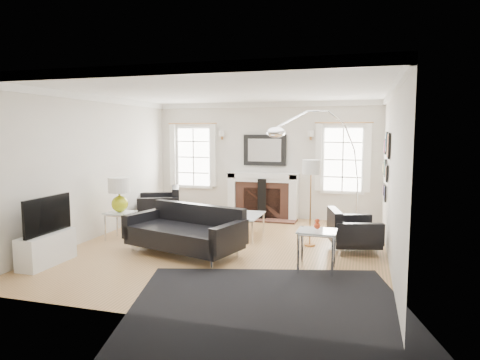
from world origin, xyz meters
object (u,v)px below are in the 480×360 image
(sofa, at_px, (187,232))
(coffee_table, at_px, (236,216))
(gourd_lamp, at_px, (119,192))
(arc_floor_lamp, at_px, (319,165))
(fireplace, at_px, (263,196))
(armchair_left, at_px, (161,206))
(armchair_right, at_px, (351,232))

(sofa, distance_m, coffee_table, 1.45)
(gourd_lamp, relative_size, arc_floor_lamp, 0.26)
(fireplace, xyz_separation_m, sofa, (-0.58, -3.28, -0.18))
(gourd_lamp, bearing_deg, coffee_table, 22.36)
(fireplace, bearing_deg, gourd_lamp, -128.52)
(fireplace, distance_m, armchair_left, 2.42)
(fireplace, height_order, coffee_table, fireplace)
(sofa, height_order, gourd_lamp, gourd_lamp)
(coffee_table, xyz_separation_m, arc_floor_lamp, (1.55, 0.79, 1.00))
(armchair_left, bearing_deg, sofa, -54.16)
(armchair_left, distance_m, gourd_lamp, 1.73)
(arc_floor_lamp, bearing_deg, sofa, -133.06)
(coffee_table, bearing_deg, fireplace, 86.58)
(sofa, xyz_separation_m, arc_floor_lamp, (2.02, 2.16, 1.06))
(coffee_table, relative_size, arc_floor_lamp, 0.39)
(sofa, relative_size, coffee_table, 2.20)
(armchair_left, xyz_separation_m, arc_floor_lamp, (3.57, 0.01, 1.04))
(sofa, bearing_deg, armchair_right, 18.84)
(fireplace, relative_size, sofa, 0.76)
(fireplace, relative_size, coffee_table, 1.68)
(sofa, relative_size, armchair_left, 1.74)
(armchair_right, bearing_deg, arc_floor_lamp, 119.93)
(armchair_left, xyz_separation_m, gourd_lamp, (-0.06, -1.64, 0.55))
(armchair_right, xyz_separation_m, gourd_lamp, (-4.34, -0.42, 0.59))
(sofa, distance_m, armchair_right, 2.88)
(fireplace, distance_m, arc_floor_lamp, 2.02)
(coffee_table, bearing_deg, sofa, -108.95)
(fireplace, height_order, armchair_right, fireplace)
(armchair_left, bearing_deg, armchair_right, -15.92)
(fireplace, bearing_deg, arc_floor_lamp, -37.97)
(armchair_left, xyz_separation_m, coffee_table, (2.02, -0.78, 0.04))
(armchair_right, height_order, gourd_lamp, gourd_lamp)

